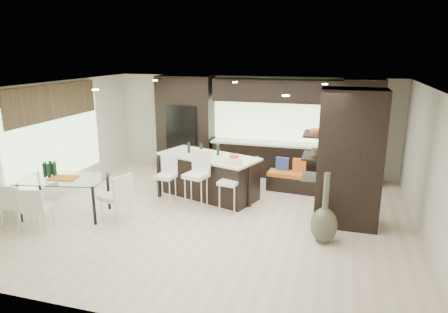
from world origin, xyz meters
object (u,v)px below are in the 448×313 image
(stool_right, at_px, (229,192))
(chair_end, at_px, (116,200))
(chair_far, at_px, (16,207))
(floor_vase, at_px, (325,208))
(dining_table, at_px, (66,197))
(stool_mid, at_px, (196,186))
(chair_near, at_px, (39,211))
(kitchen_island, at_px, (208,176))
(stool_left, at_px, (166,185))
(bench, at_px, (292,182))

(stool_right, xyz_separation_m, chair_end, (-2.04, -1.16, 0.01))
(chair_far, relative_size, chair_end, 0.91)
(floor_vase, distance_m, dining_table, 5.28)
(stool_mid, height_order, chair_near, stool_mid)
(dining_table, relative_size, chair_near, 2.05)
(kitchen_island, height_order, chair_end, kitchen_island)
(stool_right, xyz_separation_m, chair_near, (-3.23, -1.95, -0.04))
(stool_left, distance_m, chair_far, 3.02)
(chair_end, bearing_deg, stool_left, -11.23)
(chair_far, bearing_deg, floor_vase, -0.34)
(kitchen_island, bearing_deg, bench, 44.04)
(floor_vase, distance_m, chair_near, 5.38)
(stool_mid, bearing_deg, floor_vase, -3.16)
(bench, height_order, chair_far, chair_far)
(stool_right, height_order, chair_near, stool_right)
(bench, bearing_deg, chair_far, -138.52)
(kitchen_island, distance_m, dining_table, 3.19)
(stool_left, bearing_deg, floor_vase, -8.17)
(kitchen_island, bearing_deg, floor_vase, -13.05)
(kitchen_island, bearing_deg, stool_left, -113.37)
(chair_near, xyz_separation_m, chair_far, (-0.53, -0.01, 0.01))
(chair_near, bearing_deg, chair_far, 168.34)
(kitchen_island, relative_size, chair_near, 2.87)
(stool_mid, bearing_deg, dining_table, -141.49)
(stool_mid, bearing_deg, bench, 56.84)
(stool_left, relative_size, bench, 0.75)
(kitchen_island, bearing_deg, stool_right, -29.36)
(chair_far, distance_m, chair_end, 1.90)
(kitchen_island, height_order, stool_left, kitchen_island)
(stool_right, xyz_separation_m, dining_table, (-3.23, -1.16, -0.04))
(floor_vase, bearing_deg, dining_table, -177.06)
(floor_vase, bearing_deg, chair_end, -176.20)
(stool_mid, height_order, chair_far, stool_mid)
(chair_far, bearing_deg, bench, 25.96)
(stool_mid, xyz_separation_m, chair_near, (-2.50, -1.92, -0.10))
(kitchen_island, bearing_deg, stool_mid, -71.38)
(dining_table, bearing_deg, chair_near, -101.67)
(chair_end, bearing_deg, dining_table, 105.10)
(stool_right, distance_m, bench, 2.08)
(stool_mid, distance_m, chair_near, 3.15)
(dining_table, xyz_separation_m, chair_near, (0.00, -0.79, 0.01))
(stool_mid, relative_size, chair_end, 1.11)
(floor_vase, bearing_deg, bench, 108.65)
(stool_left, height_order, floor_vase, floor_vase)
(kitchen_island, distance_m, stool_left, 1.10)
(stool_left, distance_m, chair_end, 1.30)
(stool_mid, bearing_deg, kitchen_island, 104.14)
(chair_end, bearing_deg, chair_far, 129.82)
(dining_table, relative_size, chair_end, 1.82)
(stool_left, relative_size, stool_right, 1.00)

